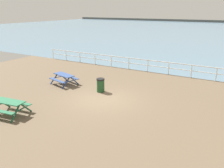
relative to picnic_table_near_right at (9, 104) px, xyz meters
name	(u,v)px	position (x,y,z in m)	size (l,w,h in m)	color
ground_plane	(102,100)	(3.15, 4.41, -0.68)	(30.00, 24.00, 0.20)	brown
sea_band	(214,31)	(3.15, 57.16, -0.58)	(142.00, 90.00, 0.01)	slate
seaward_railing	(148,64)	(3.15, 12.16, 0.17)	(23.07, 0.07, 1.08)	white
picnic_table_near_right	(9,104)	(0.00, 0.00, 0.00)	(1.98, 1.75, 0.80)	#286B47
picnic_table_mid_centre	(64,77)	(-0.94, 5.51, 0.00)	(2.13, 1.92, 0.80)	#334C84
litter_bin	(101,85)	(2.33, 5.49, -0.10)	(0.55, 0.55, 0.95)	#1E4723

